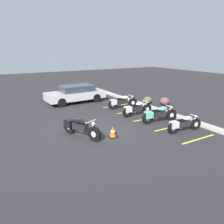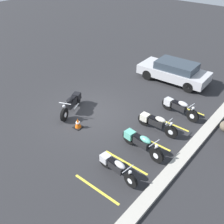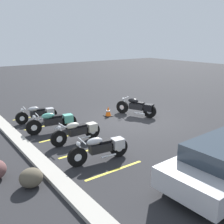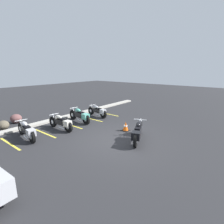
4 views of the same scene
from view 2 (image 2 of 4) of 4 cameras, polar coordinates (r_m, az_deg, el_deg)
The scene contains 14 objects.
ground at distance 13.65m, azimuth -4.72°, elevation -0.06°, with size 60.00×60.00×0.00m, color #262628.
motorcycle_black_featured at distance 13.63m, azimuth -8.73°, elevation 1.96°, with size 2.14×1.07×0.89m.
parked_bike_0 at distance 13.63m, azimuth 14.21°, elevation 1.11°, with size 0.66×2.14×0.84m.
parked_bike_1 at distance 12.28m, azimuth 9.43°, elevation -2.24°, with size 0.59×2.09×0.82m.
parked_bike_2 at distance 11.03m, azimuth 6.20°, elevation -6.53°, with size 0.69×2.19×0.86m.
parked_bike_3 at distance 10.01m, azimuth 0.74°, elevation -11.76°, with size 0.59×1.97×0.78m.
car_silver at distance 16.88m, azimuth 13.39°, elevation 8.66°, with size 1.98×4.37×1.29m.
concrete_curb at distance 11.30m, azimuth 15.35°, elevation -9.30°, with size 18.00×0.50×0.12m, color #A8A399.
traffic_cone at distance 12.50m, azimuth -7.44°, elevation -2.47°, with size 0.40×0.40×0.51m.
stall_line_0 at distance 14.47m, azimuth 15.68°, elevation 0.82°, with size 0.10×2.10×0.00m, color gold.
stall_line_1 at distance 13.12m, azimuth 12.30°, elevation -2.36°, with size 0.10×2.10×0.00m, color gold.
stall_line_2 at distance 11.87m, azimuth 8.15°, elevation -6.22°, with size 0.10×2.10×0.00m, color gold.
stall_line_3 at distance 10.76m, azimuth 3.01°, elevation -10.89°, with size 0.10×2.10×0.00m, color gold.
stall_line_4 at distance 9.84m, azimuth -3.43°, elevation -16.41°, with size 0.10×2.10×0.00m, color gold.
Camera 2 is at (8.01, 8.09, 7.52)m, focal length 42.00 mm.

